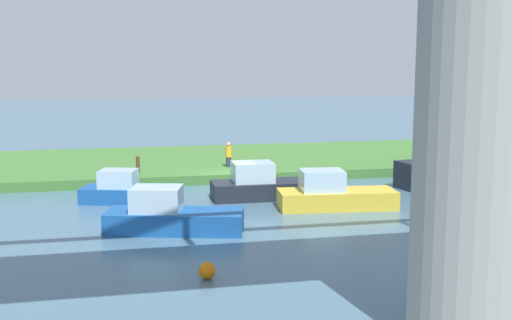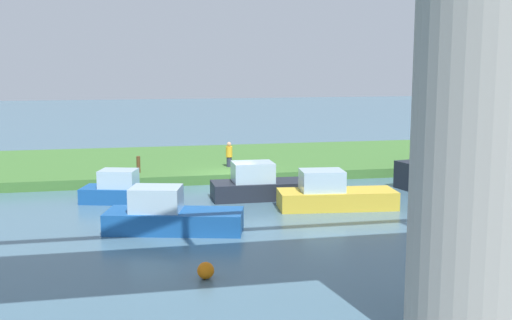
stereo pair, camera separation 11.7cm
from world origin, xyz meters
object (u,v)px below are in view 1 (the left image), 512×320
at_px(houseboat_blue, 170,216).
at_px(person_on_bank, 229,154).
at_px(mooring_post, 138,164).
at_px(pontoon_yellow, 333,195).
at_px(bridge_pylon, 484,112).
at_px(skiff_small, 264,185).
at_px(marker_buoy, 207,271).
at_px(motorboat_white, 128,191).
at_px(motorboat_red, 503,147).

bearing_deg(houseboat_blue, person_on_bank, -110.29).
relative_size(mooring_post, pontoon_yellow, 0.17).
height_order(bridge_pylon, mooring_post, bridge_pylon).
bearing_deg(mooring_post, person_on_bank, -170.29).
distance_m(bridge_pylon, skiff_small, 16.68).
xyz_separation_m(skiff_small, marker_buoy, (4.12, 10.53, -0.36)).
relative_size(houseboat_blue, motorboat_white, 1.14).
height_order(person_on_bank, motorboat_red, motorboat_red).
xyz_separation_m(bridge_pylon, motorboat_white, (7.25, -16.46, -4.66)).
distance_m(bridge_pylon, marker_buoy, 9.04).
distance_m(pontoon_yellow, houseboat_blue, 7.57).
xyz_separation_m(motorboat_red, houseboat_blue, (17.42, 5.58, -1.34)).
xyz_separation_m(bridge_pylon, houseboat_blue, (5.82, -11.01, -4.58)).
xyz_separation_m(person_on_bank, skiff_small, (-0.55, 6.25, -0.59)).
height_order(motorboat_red, houseboat_blue, motorboat_red).
bearing_deg(person_on_bank, skiff_small, 95.07).
bearing_deg(person_on_bank, mooring_post, 9.71).
bearing_deg(motorboat_red, mooring_post, -14.78).
distance_m(mooring_post, motorboat_white, 5.00).
height_order(bridge_pylon, houseboat_blue, bridge_pylon).
distance_m(motorboat_red, houseboat_blue, 18.34).
bearing_deg(skiff_small, houseboat_blue, 46.67).
height_order(motorboat_red, skiff_small, motorboat_red).
bearing_deg(motorboat_white, bridge_pylon, 113.79).
height_order(person_on_bank, marker_buoy, person_on_bank).
relative_size(person_on_bank, motorboat_white, 0.30).
bearing_deg(marker_buoy, mooring_post, -84.89).
distance_m(bridge_pylon, houseboat_blue, 13.27).
distance_m(person_on_bank, motorboat_white, 8.08).
bearing_deg(bridge_pylon, pontoon_yellow, -95.85).
relative_size(bridge_pylon, motorboat_red, 0.97).
xyz_separation_m(bridge_pylon, person_on_bank, (1.66, -22.26, -3.98)).
distance_m(bridge_pylon, mooring_post, 22.81).
bearing_deg(motorboat_white, mooring_post, -96.95).
distance_m(skiff_small, houseboat_blue, 6.87).
relative_size(pontoon_yellow, houseboat_blue, 0.97).
bearing_deg(mooring_post, marker_buoy, 95.11).
height_order(bridge_pylon, person_on_bank, bridge_pylon).
bearing_deg(person_on_bank, bridge_pylon, 94.27).
bearing_deg(marker_buoy, pontoon_yellow, -129.87).
relative_size(mooring_post, skiff_small, 0.17).
xyz_separation_m(bridge_pylon, marker_buoy, (5.23, -5.48, -4.93)).
relative_size(mooring_post, houseboat_blue, 0.16).
xyz_separation_m(mooring_post, motorboat_white, (0.60, 4.94, -0.40)).
height_order(bridge_pylon, motorboat_white, bridge_pylon).
bearing_deg(marker_buoy, motorboat_white, -79.54).
distance_m(skiff_small, motorboat_white, 6.17).
bearing_deg(motorboat_red, bridge_pylon, 55.04).
height_order(motorboat_red, pontoon_yellow, motorboat_red).
xyz_separation_m(person_on_bank, mooring_post, (4.99, 0.85, -0.27)).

